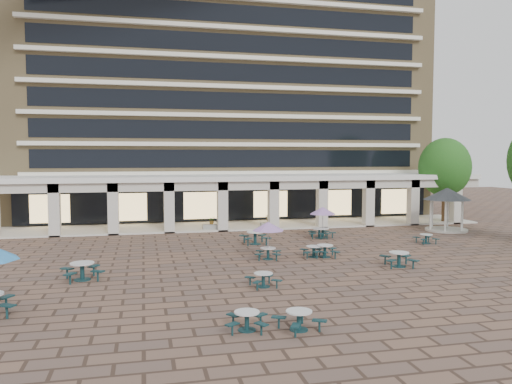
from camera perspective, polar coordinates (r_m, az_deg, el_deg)
ground at (r=28.86m, az=4.21°, el=-7.87°), size 120.00×120.00×0.00m
apartment_building at (r=53.53m, az=-3.84°, el=11.15°), size 40.00×15.50×25.20m
retail_arcade at (r=42.71m, az=-1.56°, el=0.06°), size 42.00×6.60×4.40m
picnic_table_0 at (r=17.61m, az=-1.05°, el=-14.32°), size 1.68×1.68×0.66m
picnic_table_1 at (r=17.69m, az=4.93°, el=-14.21°), size 1.81×1.81×0.68m
picnic_table_2 at (r=28.34m, az=16.02°, el=-7.25°), size 2.03×2.03×0.80m
picnic_table_5 at (r=23.14m, az=0.84°, el=-9.86°), size 1.58×1.58×0.65m
picnic_table_6 at (r=28.97m, az=1.39°, el=-4.11°), size 1.88×1.88×2.18m
picnic_table_7 at (r=36.39m, az=18.86°, el=-4.99°), size 1.46×1.46×0.64m
picnic_table_8 at (r=25.76m, az=-19.25°, el=-8.37°), size 2.21×2.21×0.86m
picnic_table_9 at (r=30.09m, az=7.87°, el=-6.56°), size 1.87×1.87×0.73m
picnic_table_10 at (r=30.00m, az=6.60°, el=-6.66°), size 1.62×1.62×0.67m
picnic_table_11 at (r=37.00m, az=7.64°, el=-2.26°), size 1.96×1.96×2.26m
picnic_table_12 at (r=34.15m, az=-0.10°, el=-5.12°), size 1.95×1.95×0.87m
picnic_table_13 at (r=36.96m, az=7.24°, el=-4.59°), size 1.89×1.89×0.72m
gazebo at (r=42.90m, az=20.99°, el=-0.73°), size 3.70×3.70×3.44m
tree_east_c at (r=48.13m, az=20.76°, el=2.65°), size 4.61×4.61×7.68m
planter_left at (r=40.64m, az=-5.06°, el=-3.80°), size 1.50×0.62×1.15m
planter_right at (r=41.53m, az=1.57°, el=-3.42°), size 1.50×0.71×1.34m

